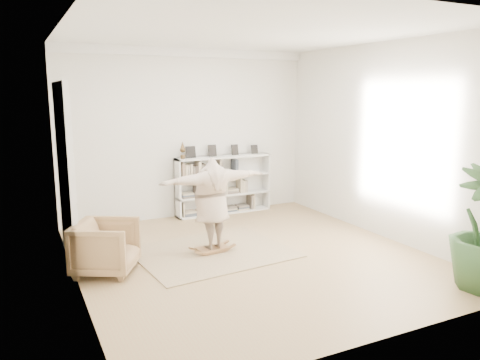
{
  "coord_description": "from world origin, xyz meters",
  "views": [
    {
      "loc": [
        -3.44,
        -6.58,
        2.7
      ],
      "look_at": [
        -0.02,
        0.4,
        1.23
      ],
      "focal_mm": 35.0,
      "sensor_mm": 36.0,
      "label": 1
    }
  ],
  "objects_px": {
    "bookshelf": "(223,185)",
    "rocker_board": "(212,249)",
    "person": "(212,201)",
    "armchair": "(106,247)"
  },
  "relations": [
    {
      "from": "rocker_board",
      "to": "person",
      "type": "relative_size",
      "value": 0.29
    },
    {
      "from": "rocker_board",
      "to": "person",
      "type": "xyz_separation_m",
      "value": [
        0.0,
        -0.0,
        0.84
      ]
    },
    {
      "from": "armchair",
      "to": "person",
      "type": "height_order",
      "value": "person"
    },
    {
      "from": "rocker_board",
      "to": "person",
      "type": "distance_m",
      "value": 0.84
    },
    {
      "from": "bookshelf",
      "to": "person",
      "type": "height_order",
      "value": "person"
    },
    {
      "from": "armchair",
      "to": "person",
      "type": "xyz_separation_m",
      "value": [
        1.78,
        0.12,
        0.51
      ]
    },
    {
      "from": "bookshelf",
      "to": "rocker_board",
      "type": "xyz_separation_m",
      "value": [
        -1.26,
        -2.36,
        -0.57
      ]
    },
    {
      "from": "bookshelf",
      "to": "person",
      "type": "bearing_deg",
      "value": -118.12
    },
    {
      "from": "bookshelf",
      "to": "rocker_board",
      "type": "height_order",
      "value": "bookshelf"
    },
    {
      "from": "rocker_board",
      "to": "person",
      "type": "height_order",
      "value": "person"
    }
  ]
}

